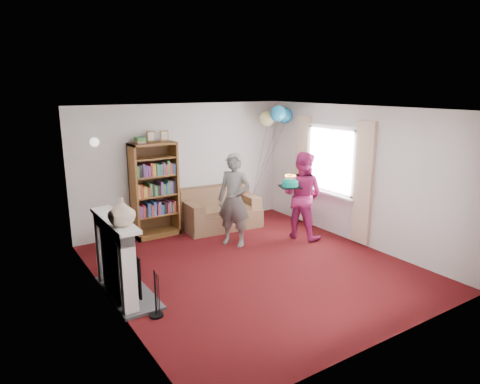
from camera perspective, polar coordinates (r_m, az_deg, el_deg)
ground at (r=6.98m, az=1.85°, el=-9.94°), size 5.00×5.00×0.00m
wall_back at (r=8.70m, az=-7.55°, el=3.40°), size 4.50×0.02×2.50m
wall_left at (r=5.64m, az=-17.31°, el=-2.91°), size 0.02×5.00×2.50m
wall_right at (r=8.05m, az=15.28°, el=2.17°), size 0.02×5.00×2.50m
ceiling at (r=6.39m, az=2.03°, el=11.08°), size 4.50×5.00×0.01m
fireplace at (r=6.10m, az=-15.74°, el=-8.88°), size 0.55×1.80×1.12m
window_bay at (r=8.42m, az=11.99°, el=2.54°), size 0.14×2.02×2.20m
wall_sconce at (r=7.89m, az=-18.84°, el=6.33°), size 0.16×0.23×0.16m
bookcase at (r=8.30m, az=-11.42°, el=0.20°), size 0.86×0.42×2.02m
sofa at (r=8.79m, az=-2.74°, el=-2.67°), size 1.55×0.82×0.82m
wicker_basket at (r=7.83m, az=-16.85°, el=-6.64°), size 0.37×0.37×0.34m
person_striped at (r=7.65m, az=-0.80°, el=-1.06°), size 0.68×0.74×1.69m
person_magenta at (r=8.13m, az=8.28°, el=-0.43°), size 0.90×0.99×1.65m
birthday_cake at (r=7.77m, az=6.70°, el=1.13°), size 0.35×0.35×0.22m
balloons at (r=9.07m, az=4.90°, el=10.07°), size 1.06×0.71×1.80m
mantel_vase at (r=5.52m, az=-15.52°, el=-2.57°), size 0.40×0.40×0.36m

